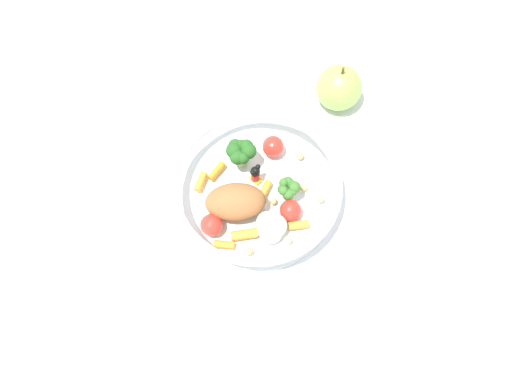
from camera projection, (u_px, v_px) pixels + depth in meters
ground_plane at (257, 197)px, 0.75m from camera, size 2.40×2.40×0.00m
food_container at (255, 194)px, 0.72m from camera, size 0.22×0.22×0.06m
loose_apple at (339, 88)px, 0.78m from camera, size 0.07×0.07×0.08m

